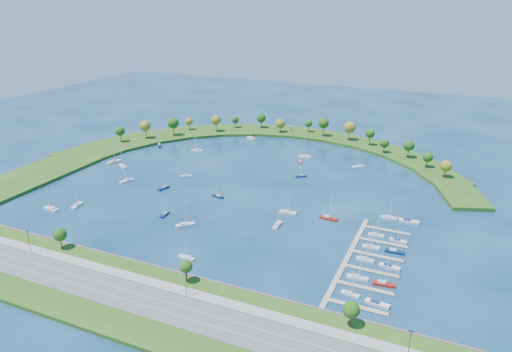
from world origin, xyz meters
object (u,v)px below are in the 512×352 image
at_px(moored_boat_19, 185,224).
at_px(docked_boat_4, 365,259).
at_px(moored_boat_1, 329,218).
at_px(docked_boat_7, 395,251).
at_px(moored_boat_17, 187,257).
at_px(moored_boat_10, 186,176).
at_px(docked_boat_1, 377,303).
at_px(dock_system, 364,261).
at_px(docked_boat_11, 409,221).
at_px(moored_boat_11, 300,162).
at_px(moored_boat_4, 127,180).
at_px(docked_boat_9, 398,240).
at_px(docked_boat_6, 371,246).
at_px(moored_boat_16, 359,166).
at_px(moored_boat_7, 301,176).
at_px(moored_boat_8, 288,212).
at_px(moored_boat_18, 165,214).
at_px(moored_boat_3, 77,205).
at_px(moored_boat_9, 218,196).
at_px(moored_boat_2, 197,150).
at_px(docked_boat_10, 389,217).
at_px(moored_boat_15, 277,224).
at_px(docked_boat_2, 357,277).
at_px(moored_boat_13, 114,161).
at_px(moored_boat_6, 51,208).
at_px(docked_boat_3, 384,283).
at_px(docked_boat_8, 376,234).
at_px(moored_boat_20, 159,145).
at_px(harbor_tower, 290,128).
at_px(docked_boat_5, 389,266).
at_px(docked_boat_0, 350,293).
at_px(moored_boat_12, 251,138).
at_px(moored_boat_5, 123,166).
at_px(moored_boat_14, 164,188).
at_px(moored_boat_0, 305,156).

xyz_separation_m(moored_boat_19, docked_boat_4, (88.56, 3.51, -0.07)).
bearing_deg(moored_boat_1, docked_boat_7, -25.43).
height_order(moored_boat_17, docked_boat_4, docked_boat_4).
relative_size(moored_boat_10, docked_boat_1, 1.18).
distance_m(dock_system, docked_boat_11, 48.60).
distance_m(moored_boat_11, docked_boat_11, 102.58).
relative_size(moored_boat_4, docked_boat_9, 1.54).
height_order(moored_boat_10, docked_boat_6, docked_boat_6).
height_order(moored_boat_16, moored_boat_19, moored_boat_19).
bearing_deg(moored_boat_7, moored_boat_8, 66.01).
bearing_deg(moored_boat_18, docked_boat_11, 105.73).
height_order(moored_boat_3, moored_boat_9, moored_boat_3).
height_order(moored_boat_2, docked_boat_10, moored_boat_2).
xyz_separation_m(moored_boat_15, docked_boat_7, (57.22, -3.03, -0.01)).
distance_m(moored_boat_2, docked_boat_2, 187.91).
bearing_deg(moored_boat_16, moored_boat_13, -16.95).
height_order(moored_boat_6, moored_boat_13, moored_boat_13).
xyz_separation_m(moored_boat_9, moored_boat_19, (2.28, -38.42, 0.09)).
distance_m(docked_boat_3, docked_boat_8, 41.41).
xyz_separation_m(moored_boat_15, docked_boat_2, (46.72, -30.42, 0.01)).
xyz_separation_m(moored_boat_1, docked_boat_8, (25.63, -8.40, -0.07)).
distance_m(moored_boat_20, docked_boat_3, 222.20).
distance_m(moored_boat_1, moored_boat_8, 21.60).
distance_m(moored_boat_7, moored_boat_19, 93.35).
bearing_deg(dock_system, docked_boat_7, 50.58).
bearing_deg(moored_boat_6, moored_boat_10, -116.17).
bearing_deg(moored_boat_16, moored_boat_17, 36.30).
distance_m(moored_boat_11, docked_boat_1, 160.02).
distance_m(moored_boat_15, docked_boat_4, 49.10).
bearing_deg(harbor_tower, moored_boat_10, -101.19).
relative_size(moored_boat_15, docked_boat_2, 0.99).
height_order(moored_boat_1, docked_boat_5, moored_boat_1).
bearing_deg(moored_boat_13, moored_boat_7, -58.11).
distance_m(docked_boat_9, docked_boat_11, 22.82).
bearing_deg(moored_boat_16, docked_boat_0, 63.68).
distance_m(moored_boat_12, docked_boat_4, 192.99).
relative_size(harbor_tower, docked_boat_8, 0.36).
height_order(moored_boat_12, docked_boat_3, docked_boat_3).
bearing_deg(moored_boat_15, moored_boat_19, 111.24).
distance_m(moored_boat_5, moored_boat_8, 127.96).
xyz_separation_m(moored_boat_10, moored_boat_12, (2.21, 94.22, 0.05)).
relative_size(docked_boat_2, docked_boat_11, 1.27).
bearing_deg(dock_system, docked_boat_6, 88.98).
xyz_separation_m(moored_boat_16, docked_boat_9, (39.30, -93.71, -0.33)).
distance_m(moored_boat_2, moored_boat_20, 32.36).
bearing_deg(harbor_tower, moored_boat_20, -135.54).
relative_size(moored_boat_17, docked_boat_6, 0.99).
height_order(moored_boat_14, moored_boat_16, moored_boat_16).
relative_size(dock_system, docked_boat_6, 7.18).
distance_m(moored_boat_0, moored_boat_11, 12.64).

